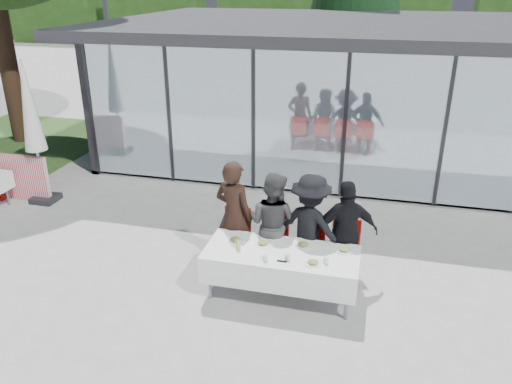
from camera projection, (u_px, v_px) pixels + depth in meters
ground at (247, 296)px, 7.54m from camera, size 90.00×90.00×0.00m
pavilion at (395, 69)px, 13.52m from camera, size 14.80×8.80×3.44m
treeline at (329, 16)px, 32.08m from camera, size 62.50×2.00×4.40m
dining_table at (281, 264)px, 7.36m from camera, size 2.26×0.96×0.75m
diner_a at (234, 216)px, 7.98m from camera, size 0.85×0.85×1.85m
diner_chair_a at (236, 234)px, 8.23m from camera, size 0.44×0.44×0.97m
diner_b at (273, 224)px, 7.87m from camera, size 1.06×1.06×1.72m
diner_chair_b at (274, 238)px, 8.09m from camera, size 0.44×0.44×0.97m
diner_c at (310, 227)px, 7.73m from camera, size 1.42×1.42×1.73m
diner_chair_c at (310, 243)px, 7.96m from camera, size 0.44×0.44×0.97m
diner_d at (346, 233)px, 7.62m from camera, size 1.24×1.24×1.69m
diner_chair_d at (345, 247)px, 7.84m from camera, size 0.44×0.44×0.97m
plate_a at (236, 240)px, 7.55m from camera, size 0.23×0.23×0.07m
plate_b at (263, 243)px, 7.45m from camera, size 0.23×0.23×0.07m
plate_c at (304, 245)px, 7.40m from camera, size 0.23×0.23×0.07m
plate_d at (344, 250)px, 7.27m from camera, size 0.23×0.23×0.07m
plate_extra at (313, 263)px, 6.94m from camera, size 0.23×0.23×0.07m
juice_bottle at (238, 245)px, 7.30m from camera, size 0.06×0.06×0.15m
drinking_glasses at (293, 258)px, 7.01m from camera, size 0.91×0.21×0.10m
folded_eyeglasses at (282, 261)px, 7.02m from camera, size 0.14×0.03×0.01m
market_umbrella at (30, 114)px, 9.99m from camera, size 0.50×0.50×3.00m
grass_patch at (23, 140)px, 14.79m from camera, size 5.00×5.00×0.02m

